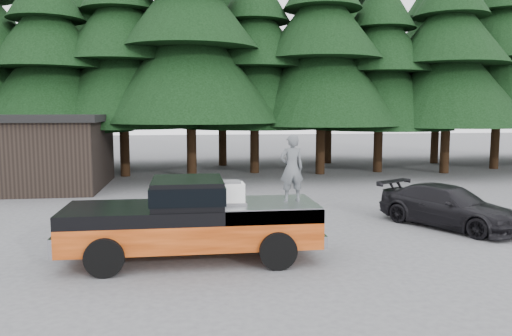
{
  "coord_description": "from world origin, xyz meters",
  "views": [
    {
      "loc": [
        -1.22,
        -11.48,
        3.5
      ],
      "look_at": [
        0.37,
        0.0,
        2.15
      ],
      "focal_mm": 35.0,
      "sensor_mm": 36.0,
      "label": 1
    }
  ],
  "objects": [
    {
      "name": "ground",
      "position": [
        0.0,
        0.0,
        0.0
      ],
      "size": [
        120.0,
        120.0,
        0.0
      ],
      "primitive_type": "plane",
      "color": "#4D4D50",
      "rests_on": "ground"
    },
    {
      "name": "pickup_truck",
      "position": [
        -1.13,
        0.02,
        0.67
      ],
      "size": [
        6.0,
        2.04,
        1.33
      ],
      "primitive_type": null,
      "color": "orange",
      "rests_on": "ground"
    },
    {
      "name": "truck_cab",
      "position": [
        -1.23,
        0.02,
        1.62
      ],
      "size": [
        1.66,
        1.9,
        0.59
      ],
      "primitive_type": "cube",
      "color": "black",
      "rests_on": "pickup_truck"
    },
    {
      "name": "air_compressor",
      "position": [
        -0.28,
        -0.11,
        1.57
      ],
      "size": [
        0.69,
        0.57,
        0.47
      ],
      "primitive_type": "cube",
      "rotation": [
        0.0,
        0.0,
        0.0
      ],
      "color": "white",
      "rests_on": "pickup_truck"
    },
    {
      "name": "man_on_bed",
      "position": [
        1.23,
        0.04,
        2.13
      ],
      "size": [
        0.61,
        0.43,
        1.6
      ],
      "primitive_type": "imported",
      "rotation": [
        0.0,
        0.0,
        3.23
      ],
      "color": "#525659",
      "rests_on": "pickup_truck"
    },
    {
      "name": "parked_car",
      "position": [
        6.52,
        2.32,
        0.62
      ],
      "size": [
        3.65,
        4.58,
        1.24
      ],
      "primitive_type": "imported",
      "rotation": [
        0.0,
        0.0,
        0.52
      ],
      "color": "black",
      "rests_on": "ground"
    },
    {
      "name": "utility_building",
      "position": [
        -9.0,
        12.0,
        1.67
      ],
      "size": [
        8.4,
        6.4,
        3.3
      ],
      "color": "black",
      "rests_on": "ground"
    },
    {
      "name": "treeline",
      "position": [
        0.42,
        17.2,
        7.72
      ],
      "size": [
        60.15,
        16.05,
        17.5
      ],
      "color": "black",
      "rests_on": "ground"
    }
  ]
}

